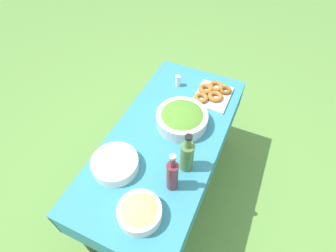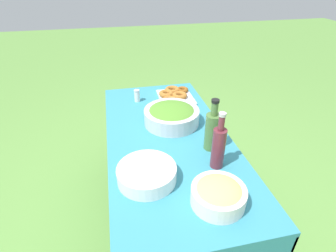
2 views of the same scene
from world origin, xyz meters
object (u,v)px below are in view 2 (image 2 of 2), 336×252
(donut_platter, at_px, (174,95))
(olive_oil_bottle, at_px, (212,130))
(pasta_bowl, at_px, (218,194))
(wine_bottle, at_px, (218,146))
(salad_bowl, at_px, (172,115))
(plate_stack, at_px, (147,174))

(donut_platter, distance_m, olive_oil_bottle, 0.66)
(pasta_bowl, height_order, wine_bottle, wine_bottle)
(donut_platter, height_order, wine_bottle, wine_bottle)
(salad_bowl, height_order, pasta_bowl, salad_bowl)
(donut_platter, bearing_deg, plate_stack, -21.56)
(plate_stack, height_order, wine_bottle, wine_bottle)
(pasta_bowl, relative_size, wine_bottle, 0.76)
(pasta_bowl, relative_size, olive_oil_bottle, 0.78)
(olive_oil_bottle, xyz_separation_m, wine_bottle, (0.15, -0.02, 0.00))
(pasta_bowl, relative_size, plate_stack, 0.83)
(salad_bowl, relative_size, wine_bottle, 1.14)
(salad_bowl, distance_m, pasta_bowl, 0.67)
(salad_bowl, xyz_separation_m, olive_oil_bottle, (0.30, 0.15, 0.06))
(salad_bowl, bearing_deg, donut_platter, 163.95)
(olive_oil_bottle, bearing_deg, salad_bowl, -153.32)
(donut_platter, distance_m, wine_bottle, 0.80)
(plate_stack, height_order, olive_oil_bottle, olive_oil_bottle)
(salad_bowl, xyz_separation_m, wine_bottle, (0.45, 0.13, 0.06))
(plate_stack, relative_size, wine_bottle, 0.91)
(salad_bowl, xyz_separation_m, plate_stack, (0.47, -0.22, -0.02))
(salad_bowl, relative_size, olive_oil_bottle, 1.17)
(donut_platter, distance_m, plate_stack, 0.89)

